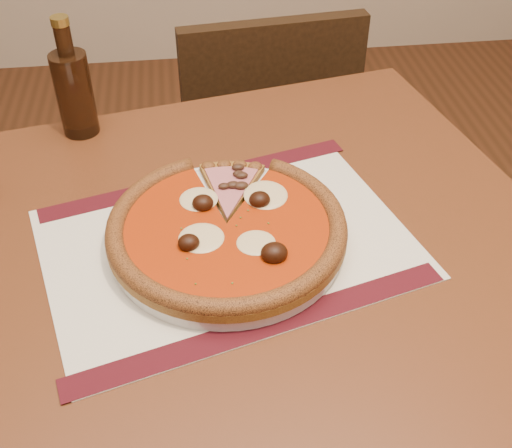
# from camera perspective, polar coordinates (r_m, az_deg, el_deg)

# --- Properties ---
(table) EXTENTS (0.94, 0.94, 0.75)m
(table) POSITION_cam_1_polar(r_m,az_deg,el_deg) (0.89, 0.16, -7.29)
(table) COLOR maroon
(table) RESTS_ON ground
(chair_far) EXTENTS (0.42, 0.42, 0.81)m
(chair_far) POSITION_cam_1_polar(r_m,az_deg,el_deg) (1.53, 0.49, 7.01)
(chair_far) COLOR black
(chair_far) RESTS_ON ground
(placemat) EXTENTS (0.53, 0.44, 0.00)m
(placemat) POSITION_cam_1_polar(r_m,az_deg,el_deg) (0.83, -2.55, -1.74)
(placemat) COLOR beige
(placemat) RESTS_ON table
(plate) EXTENTS (0.30, 0.30, 0.02)m
(plate) POSITION_cam_1_polar(r_m,az_deg,el_deg) (0.82, -2.57, -1.22)
(plate) COLOR white
(plate) RESTS_ON placemat
(pizza) EXTENTS (0.30, 0.30, 0.04)m
(pizza) POSITION_cam_1_polar(r_m,az_deg,el_deg) (0.81, -2.61, -0.18)
(pizza) COLOR olive
(pizza) RESTS_ON plate
(ham_slice) EXTENTS (0.09, 0.13, 0.02)m
(ham_slice) POSITION_cam_1_polar(r_m,az_deg,el_deg) (0.87, -1.84, 3.05)
(ham_slice) COLOR olive
(ham_slice) RESTS_ON plate
(bottle) EXTENTS (0.06, 0.06, 0.19)m
(bottle) POSITION_cam_1_polar(r_m,az_deg,el_deg) (1.04, -15.89, 11.41)
(bottle) COLOR #361C0D
(bottle) RESTS_ON table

